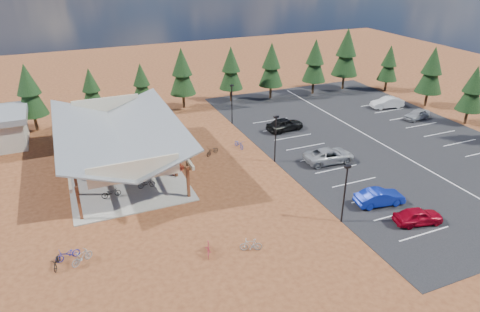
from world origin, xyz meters
TOP-DOWN VIEW (x-y plane):
  - ground at (0.00, 0.00)m, footprint 140.00×140.00m
  - asphalt_lot at (18.50, 3.00)m, footprint 27.00×44.00m
  - concrete_pad at (-10.00, 7.00)m, footprint 10.60×18.60m
  - bike_pavilion at (-10.00, 7.00)m, footprint 11.65×19.40m
  - lamp_post_0 at (5.00, -10.00)m, footprint 0.50×0.25m
  - lamp_post_1 at (5.00, 2.00)m, footprint 0.50×0.25m
  - lamp_post_2 at (5.00, 14.00)m, footprint 0.50×0.25m
  - trash_bin_0 at (-3.77, 3.95)m, footprint 0.60×0.60m
  - trash_bin_1 at (-3.01, 6.44)m, footprint 0.60×0.60m
  - pine_1 at (-18.11, 21.39)m, footprint 3.58×3.58m
  - pine_2 at (-11.01, 22.73)m, footprint 2.93×2.93m
  - pine_3 at (-4.47, 22.99)m, footprint 2.90×2.90m
  - pine_4 at (1.08, 22.54)m, footprint 3.62×3.62m
  - pine_5 at (8.33, 22.58)m, footprint 3.45×3.45m
  - pine_6 at (14.28, 21.56)m, footprint 3.57×3.57m
  - pine_7 at (21.39, 21.08)m, footprint 3.61×3.61m
  - pine_8 at (27.17, 21.36)m, footprint 4.12×4.12m
  - pine_11 at (32.68, 2.37)m, footprint 3.22×3.22m
  - pine_12 at (33.13, 9.72)m, footprint 3.64×3.64m
  - pine_13 at (32.84, 17.90)m, footprint 3.08×3.08m
  - bike_0 at (-11.85, 1.16)m, footprint 1.77×0.75m
  - bike_1 at (-13.39, 5.22)m, footprint 1.62×0.66m
  - bike_2 at (-13.33, 9.58)m, footprint 1.74×0.87m
  - bike_3 at (-10.90, 14.43)m, footprint 1.69×0.98m
  - bike_4 at (-8.59, 1.61)m, footprint 1.64×0.63m
  - bike_5 at (-7.46, 3.65)m, footprint 1.74×0.62m
  - bike_6 at (-7.37, 7.97)m, footprint 1.65×0.97m
  - bike_7 at (-8.55, 12.34)m, footprint 1.62×0.71m
  - bike_8 at (-16.65, -6.89)m, footprint 0.94×1.80m
  - bike_9 at (-14.99, -7.17)m, footprint 1.73×1.35m
  - bike_10 at (-15.90, -6.35)m, footprint 1.85×1.02m
  - bike_11 at (-6.42, -9.73)m, footprint 0.97×1.67m
  - bike_13 at (-3.37, -10.52)m, footprint 1.74×1.03m
  - bike_14 at (2.93, 6.75)m, footprint 0.89×1.84m
  - bike_15 at (-5.07, 3.35)m, footprint 1.74×1.44m
  - bike_16 at (-0.46, 6.14)m, footprint 1.87×1.41m
  - car_0 at (10.52, -12.63)m, footprint 4.22×2.38m
  - car_1 at (9.53, -9.11)m, footprint 4.54×2.13m
  - car_2 at (10.21, -0.29)m, footprint 5.50×2.78m
  - car_4 at (10.11, 9.26)m, footprint 4.89×2.37m
  - car_8 at (28.02, 6.00)m, footprint 4.10×2.20m
  - car_9 at (27.44, 11.16)m, footprint 4.79×2.33m

SIDE VIEW (x-z plane):
  - ground at x=0.00m, z-range 0.00..0.00m
  - asphalt_lot at x=18.50m, z-range 0.00..0.04m
  - concrete_pad at x=-10.00m, z-range 0.00..0.10m
  - bike_8 at x=-16.65m, z-range 0.00..0.90m
  - trash_bin_0 at x=-3.77m, z-range 0.00..0.90m
  - trash_bin_1 at x=-3.01m, z-range 0.00..0.90m
  - bike_10 at x=-15.90m, z-range 0.00..0.92m
  - bike_14 at x=2.93m, z-range 0.00..0.93m
  - bike_16 at x=-0.46m, z-range 0.00..0.94m
  - bike_11 at x=-6.42m, z-range 0.00..0.97m
  - bike_13 at x=-3.37m, z-range 0.00..1.01m
  - bike_6 at x=-7.37m, z-range 0.10..0.92m
  - bike_9 at x=-14.99m, z-range 0.00..1.04m
  - bike_4 at x=-8.59m, z-range 0.10..0.95m
  - bike_15 at x=-5.07m, z-range 0.00..1.07m
  - bike_2 at x=-13.33m, z-range 0.10..0.98m
  - bike_0 at x=-11.85m, z-range 0.10..1.01m
  - bike_7 at x=-8.55m, z-range 0.10..1.04m
  - bike_1 at x=-13.39m, z-range 0.10..1.05m
  - bike_3 at x=-10.90m, z-range 0.10..1.08m
  - bike_5 at x=-7.46m, z-range 0.10..1.13m
  - car_8 at x=28.02m, z-range 0.04..1.37m
  - car_0 at x=10.52m, z-range 0.04..1.40m
  - car_1 at x=9.53m, z-range 0.04..1.48m
  - car_2 at x=10.21m, z-range 0.04..1.53m
  - car_9 at x=27.44m, z-range 0.04..1.55m
  - car_4 at x=10.11m, z-range 0.04..1.65m
  - lamp_post_0 at x=5.00m, z-range 0.41..5.55m
  - lamp_post_1 at x=5.00m, z-range 0.41..5.55m
  - lamp_post_2 at x=5.00m, z-range 0.41..5.55m
  - bike_pavilion at x=-10.00m, z-range 1.34..6.31m
  - pine_3 at x=-4.47m, z-range 0.74..7.49m
  - pine_2 at x=-11.01m, z-range 0.75..7.57m
  - pine_13 at x=32.84m, z-range 0.79..7.97m
  - pine_11 at x=32.68m, z-range 0.83..8.33m
  - pine_5 at x=8.33m, z-range 0.89..8.93m
  - pine_6 at x=14.28m, z-range 0.92..9.25m
  - pine_1 at x=-18.11m, z-range 0.92..9.26m
  - pine_7 at x=21.39m, z-range 0.93..9.33m
  - pine_4 at x=1.08m, z-range 0.93..9.35m
  - pine_12 at x=33.13m, z-range 0.94..9.42m
  - pine_8 at x=27.17m, z-range 1.06..10.66m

